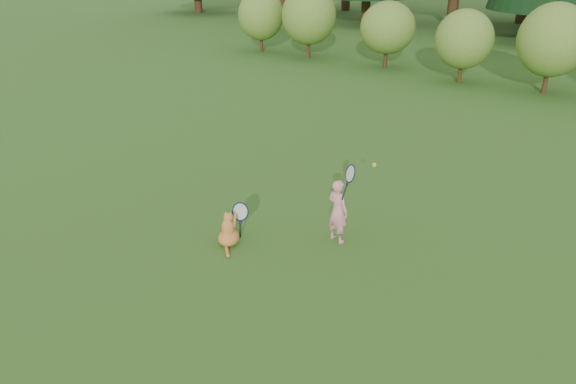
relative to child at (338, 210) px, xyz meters
The scene contains 5 objects.
ground 1.53m from the child, 137.24° to the right, with size 100.00×100.00×0.00m, color #2A5116.
shrub_row 12.11m from the child, 94.96° to the left, with size 28.00×3.00×2.80m, color #5B7A26, non-canonical shape.
child is the anchor object (origin of this frame).
cat 1.74m from the child, 141.70° to the right, with size 0.54×0.80×0.76m.
tennis_ball 0.90m from the child, 55.08° to the left, with size 0.07×0.07×0.07m.
Camera 1 is at (4.95, -5.95, 4.42)m, focal length 35.00 mm.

